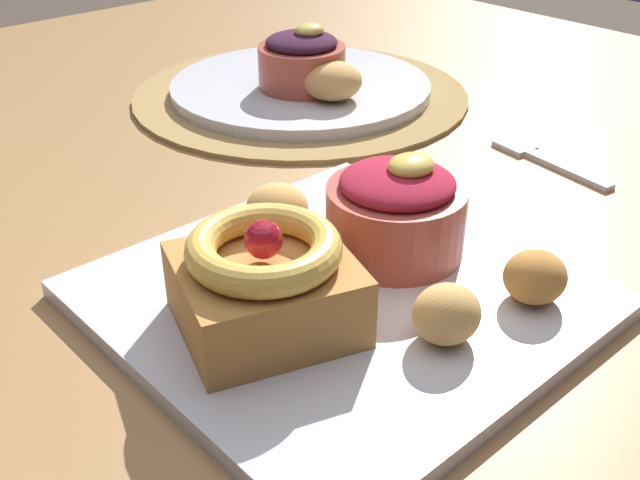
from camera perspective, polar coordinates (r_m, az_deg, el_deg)
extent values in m
cube|color=olive|center=(0.69, -10.70, 3.61)|extent=(1.42, 1.14, 0.04)
cylinder|color=olive|center=(1.54, 0.29, 4.45)|extent=(0.07, 0.07, 0.69)
cylinder|color=#997A47|center=(0.85, -1.45, 10.84)|extent=(0.36, 0.36, 0.00)
cube|color=silver|center=(0.49, 1.57, -4.28)|extent=(0.28, 0.28, 0.01)
cube|color=#B77F3D|center=(0.45, -4.07, -4.05)|extent=(0.12, 0.12, 0.04)
torus|color=#E5BC4C|center=(0.43, -4.22, -0.60)|extent=(0.11, 0.11, 0.02)
sphere|color=maroon|center=(0.43, -4.25, 0.04)|extent=(0.02, 0.02, 0.02)
cylinder|color=#B24C3D|center=(0.52, 5.64, 1.50)|extent=(0.09, 0.09, 0.05)
ellipsoid|color=#A31E33|center=(0.51, 5.80, 4.28)|extent=(0.08, 0.08, 0.02)
ellipsoid|color=#E5CC56|center=(0.50, 6.82, 5.56)|extent=(0.03, 0.03, 0.01)
ellipsoid|color=tan|center=(0.44, 9.45, -5.47)|extent=(0.04, 0.04, 0.03)
ellipsoid|color=#BC7F38|center=(0.49, 15.77, -2.67)|extent=(0.04, 0.04, 0.03)
ellipsoid|color=tan|center=(0.54, -3.23, 2.28)|extent=(0.05, 0.04, 0.04)
cylinder|color=silver|center=(0.85, -1.46, 11.38)|extent=(0.28, 0.28, 0.01)
cylinder|color=#B24C3D|center=(0.82, -1.37, 12.82)|extent=(0.09, 0.09, 0.04)
ellipsoid|color=#38192D|center=(0.81, -1.40, 14.57)|extent=(0.08, 0.08, 0.02)
ellipsoid|color=#E5CC56|center=(0.81, -0.81, 15.41)|extent=(0.03, 0.03, 0.01)
ellipsoid|color=tan|center=(0.79, 0.94, 11.82)|extent=(0.06, 0.06, 0.04)
cube|color=silver|center=(0.70, 18.04, 5.01)|extent=(0.02, 0.09, 0.00)
cube|color=silver|center=(0.74, 14.35, 6.80)|extent=(0.03, 0.04, 0.00)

